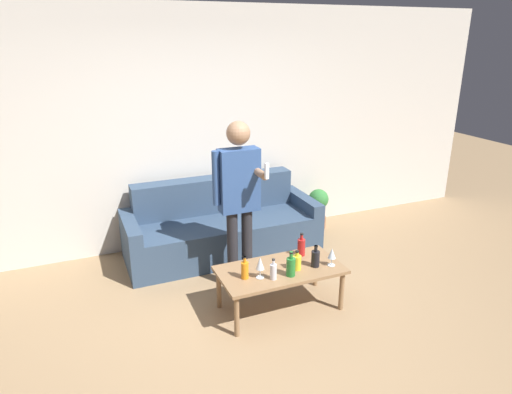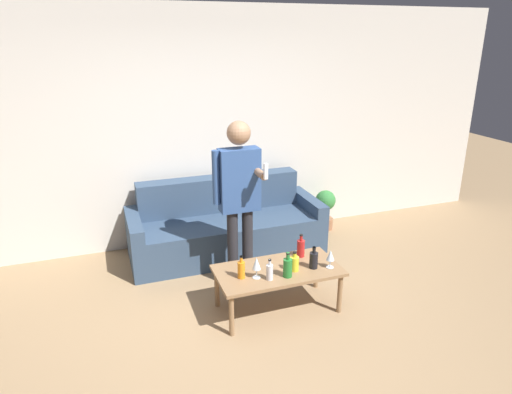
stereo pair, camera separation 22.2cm
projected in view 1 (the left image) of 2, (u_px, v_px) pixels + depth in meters
name	position (u px, v px, depth m)	size (l,w,h in m)	color
ground_plane	(270.00, 350.00, 3.63)	(16.00, 16.00, 0.00)	#997A56
wall_back	(187.00, 130.00, 5.16)	(8.00, 0.06, 2.70)	silver
couch	(221.00, 228.00, 5.19)	(2.16, 0.81, 0.83)	#334760
coffee_table	(280.00, 273.00, 4.07)	(1.11, 0.56, 0.41)	#8E6B47
bottle_orange	(301.00, 247.00, 4.27)	(0.07, 0.07, 0.22)	#B21E1E
bottle_green	(273.00, 271.00, 3.85)	(0.06, 0.06, 0.19)	silver
bottle_dark	(245.00, 270.00, 3.86)	(0.06, 0.06, 0.21)	orange
bottle_yellow	(297.00, 262.00, 4.01)	(0.08, 0.08, 0.18)	yellow
bottle_red	(291.00, 266.00, 3.90)	(0.08, 0.08, 0.23)	#23752D
bottle_clear	(315.00, 258.00, 4.06)	(0.08, 0.08, 0.20)	black
wine_glass_near	(260.00, 264.00, 3.85)	(0.07, 0.07, 0.19)	silver
wine_glass_far	(332.00, 254.00, 4.07)	(0.07, 0.07, 0.17)	silver
person_standing_front	(239.00, 191.00, 4.26)	(0.45, 0.42, 1.65)	#232328
potted_plant	(318.00, 206.00, 5.85)	(0.26, 0.26, 0.52)	#936042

